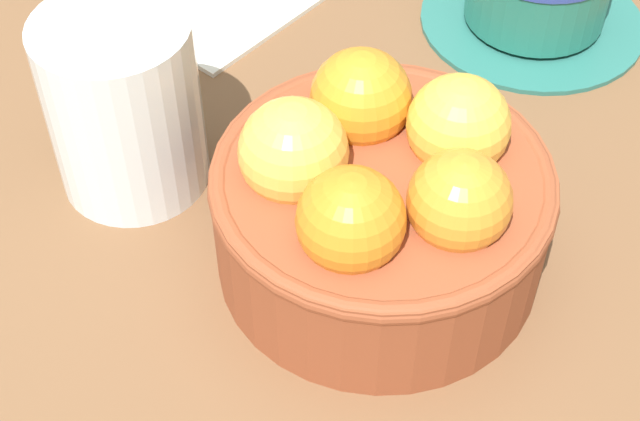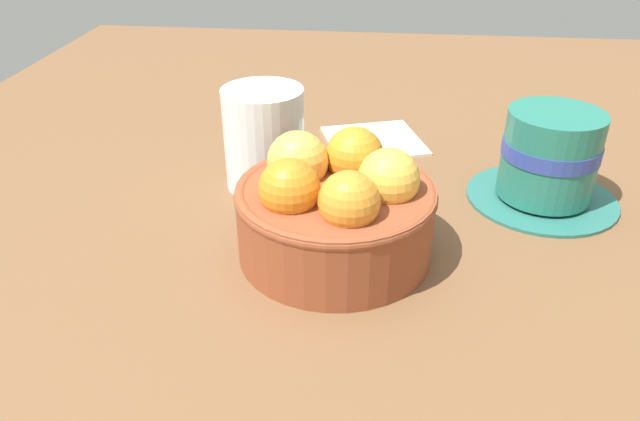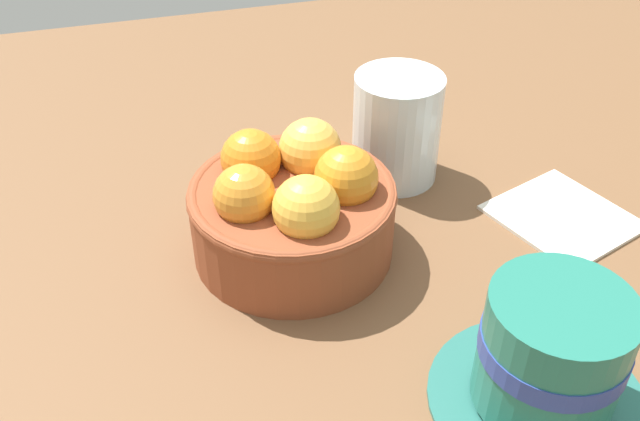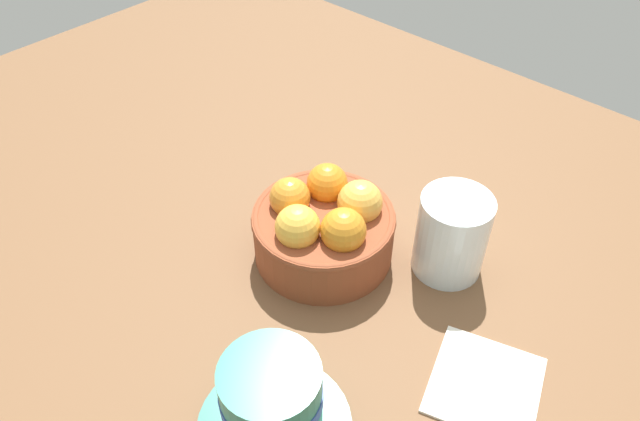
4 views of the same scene
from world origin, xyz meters
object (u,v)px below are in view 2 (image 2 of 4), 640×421
Objects in this scene: terracotta_bowl at (335,207)px; coffee_cup at (549,160)px; water_glass at (264,138)px; folded_napkin at (374,140)px.

coffee_cup is at bearing -59.57° from terracotta_bowl.
water_glass is (10.88, 7.44, 0.59)cm from terracotta_bowl.
coffee_cup is 25.28cm from water_glass.
terracotta_bowl is at bearing 120.43° from coffee_cup.
coffee_cup reaches higher than folded_napkin.
terracotta_bowl is 1.54× the size of folded_napkin.
water_glass is at bearing 89.06° from coffee_cup.
water_glass is (0.41, 25.27, 0.71)cm from coffee_cup.
terracotta_bowl is 22.10cm from folded_napkin.
folded_napkin is (21.65, -2.38, -3.76)cm from terracotta_bowl.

